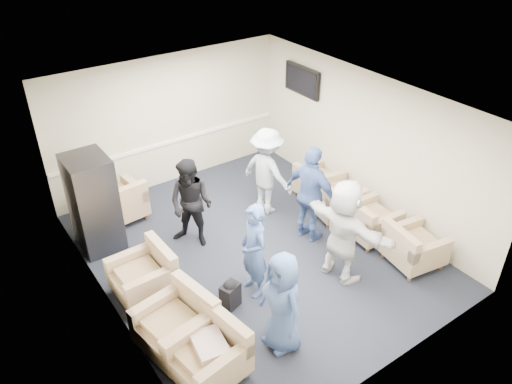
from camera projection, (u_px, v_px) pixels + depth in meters
floor at (254, 250)px, 8.67m from camera, size 6.00×6.00×0.00m
ceiling at (253, 104)px, 7.24m from camera, size 6.00×6.00×0.00m
back_wall at (169, 121)px, 10.03m from camera, size 5.00×0.02×2.70m
front_wall at (399, 292)px, 5.87m from camera, size 5.00×0.02×2.70m
left_wall at (102, 239)px, 6.73m from camera, size 0.02×6.00×2.70m
right_wall at (365, 144)px, 9.17m from camera, size 0.02×6.00×2.70m
chair_rail at (171, 142)px, 10.26m from camera, size 4.98×0.04×0.06m
tv at (302, 81)px, 10.02m from camera, size 0.10×1.00×0.58m
armchair_left_near at (211, 355)px, 6.33m from camera, size 0.97×0.97×0.69m
armchair_left_mid at (179, 325)px, 6.74m from camera, size 1.03×1.03×0.72m
armchair_left_far at (146, 276)px, 7.61m from camera, size 0.87×0.87×0.68m
armchair_right_near at (412, 248)px, 8.20m from camera, size 0.94×0.94×0.65m
armchair_right_midnear at (368, 222)px, 8.83m from camera, size 0.87×0.87×0.66m
armchair_right_midfar at (333, 198)px, 9.43m from camera, size 1.01×1.01×0.71m
armchair_right_far at (317, 184)px, 9.99m from camera, size 0.84×0.84×0.61m
armchair_corner at (120, 203)px, 9.29m from camera, size 0.95×0.95×0.70m
vending_machine at (94, 203)px, 8.38m from camera, size 0.70×0.81×1.72m
backpack at (230, 293)px, 7.40m from camera, size 0.34×0.29×0.50m
pillow at (210, 346)px, 6.23m from camera, size 0.45×0.55×0.14m
person_front_left at (282, 303)px, 6.52m from camera, size 0.51×0.77×1.54m
person_mid_left at (254, 251)px, 7.41m from camera, size 0.43×0.60×1.57m
person_back_left at (191, 204)px, 8.44m from camera, size 0.96×1.00×1.63m
person_back_right at (267, 172)px, 9.29m from camera, size 0.88×1.23×1.71m
person_mid_right at (311, 195)px, 8.52m from camera, size 0.64×1.12×1.79m
person_front_right at (344, 231)px, 7.67m from camera, size 0.73×1.69×1.76m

